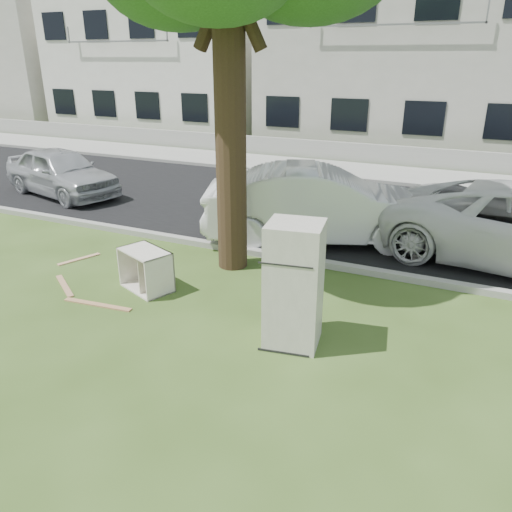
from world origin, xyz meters
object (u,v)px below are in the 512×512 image
at_px(cabinet, 146,270).
at_px(car_center, 320,205).
at_px(fridge, 294,285).
at_px(car_left, 61,172).

xyz_separation_m(cabinet, car_center, (1.89, 3.49, 0.44)).
xyz_separation_m(fridge, car_left, (-8.72, 4.67, -0.20)).
bearing_deg(fridge, cabinet, 159.40).
bearing_deg(car_center, cabinet, 130.39).
distance_m(car_center, car_left, 7.79).
bearing_deg(car_left, cabinet, -110.56).
height_order(fridge, car_left, fridge).
distance_m(fridge, car_center, 4.17).
bearing_deg(car_center, car_left, 64.37).
xyz_separation_m(fridge, cabinet, (-2.84, 0.57, -0.52)).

